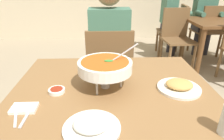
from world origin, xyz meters
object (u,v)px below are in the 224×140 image
patron_bg_left (171,14)px  sauce_dish (57,90)px  rice_plate (92,126)px  chair_bg_left (176,28)px  chair_bg_right (177,34)px  curry_bowl (105,67)px  chair_bg_middle (209,28)px  dining_table_main (113,104)px  patron_bg_middle (205,13)px  chair_diner_main (110,68)px  dining_table_far (222,29)px  diner_main (109,44)px  appetizer_plate (179,86)px

patron_bg_left → sauce_dish: bearing=-119.0°
rice_plate → patron_bg_left: 3.15m
chair_bg_left → chair_bg_right: (-0.14, -0.47, 0.00)m
chair_bg_left → patron_bg_left: size_ratio=0.69×
curry_bowl → chair_bg_middle: curry_bowl is taller
sauce_dish → chair_bg_left: bearing=58.7°
dining_table_main → chair_bg_left: chair_bg_left is taller
dining_table_main → chair_bg_middle: chair_bg_middle is taller
chair_bg_right → patron_bg_middle: bearing=39.4°
curry_bowl → rice_plate: (-0.06, -0.36, -0.11)m
chair_diner_main → patron_bg_middle: bearing=45.9°
chair_bg_right → dining_table_far: bearing=-4.2°
diner_main → patron_bg_middle: same height
chair_bg_middle → patron_bg_middle: 0.27m
chair_bg_left → chair_diner_main: bearing=-125.4°
diner_main → curry_bowl: diner_main is taller
sauce_dish → patron_bg_middle: bearing=51.7°
chair_bg_left → patron_bg_left: patron_bg_left is taller
dining_table_main → patron_bg_left: patron_bg_left is taller
dining_table_far → chair_bg_middle: size_ratio=1.11×
sauce_dish → diner_main: bearing=69.6°
appetizer_plate → rice_plate: bearing=-146.3°
sauce_dish → dining_table_far: sauce_dish is taller
chair_diner_main → appetizer_plate: 0.91m
chair_diner_main → chair_bg_right: (1.09, 1.26, 0.00)m
dining_table_far → patron_bg_left: size_ratio=0.76×
chair_diner_main → chair_bg_right: size_ratio=1.00×
appetizer_plate → chair_bg_right: (0.72, 2.06, -0.24)m
chair_diner_main → patron_bg_middle: patron_bg_middle is taller
sauce_dish → dining_table_far: (2.07, 2.01, -0.14)m
sauce_dish → chair_bg_middle: (2.12, 2.48, -0.23)m
diner_main → appetizer_plate: 0.91m
curry_bowl → chair_bg_middle: 3.08m
curry_bowl → sauce_dish: bearing=-169.9°
dining_table_main → rice_plate: (-0.10, -0.33, 0.12)m
appetizer_plate → curry_bowl: bearing=174.3°
appetizer_plate → dining_table_far: 2.45m
diner_main → chair_bg_middle: size_ratio=1.46×
chair_diner_main → chair_bg_right: bearing=49.2°
rice_plate → patron_bg_left: bearing=67.0°
chair_diner_main → diner_main: 0.24m
curry_bowl → chair_diner_main: bearing=86.7°
dining_table_main → rice_plate: size_ratio=4.76×
dining_table_main → sauce_dish: sauce_dish is taller
patron_bg_left → rice_plate: bearing=-113.0°
appetizer_plate → patron_bg_middle: bearing=62.2°
dining_table_far → curry_bowl: bearing=-132.5°
patron_bg_middle → dining_table_main: bearing=-124.0°
dining_table_main → curry_bowl: bearing=151.5°
dining_table_main → chair_bg_middle: size_ratio=1.27×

